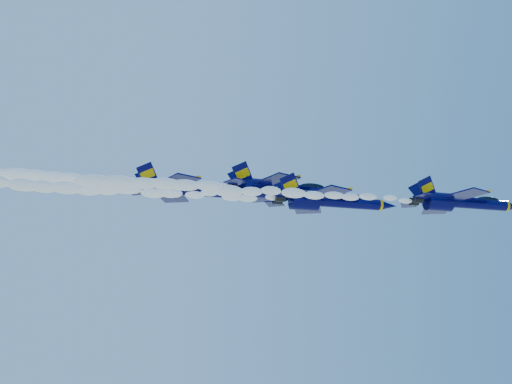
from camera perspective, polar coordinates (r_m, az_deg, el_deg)
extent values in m
cylinder|color=#04033B|center=(89.22, 19.12, -1.03)|extent=(8.21, 1.37, 1.37)
ellipsoid|color=#04033B|center=(86.26, 15.92, -0.83)|extent=(1.42, 2.46, 5.84)
cylinder|color=#F0AA00|center=(91.55, 21.33, -1.18)|extent=(0.32, 1.42, 1.42)
ellipsoid|color=black|center=(90.24, 19.91, -0.67)|extent=(3.28, 1.07, 0.90)
cube|color=#F0AA00|center=(90.17, 19.93, -0.83)|extent=(3.83, 0.91, 0.16)
cube|color=#04033B|center=(84.10, 18.10, -0.22)|extent=(4.89, 5.80, 0.16)
cube|color=#04033B|center=(90.12, 15.69, -1.48)|extent=(4.89, 5.80, 0.16)
cube|color=#F0AA00|center=(84.80, 18.83, -0.22)|extent=(2.20, 4.57, 0.09)
cube|color=#F0AA00|center=(90.77, 16.39, -1.46)|extent=(2.20, 4.57, 0.09)
cube|color=#04033B|center=(84.87, 14.98, 0.34)|extent=(2.97, 0.94, 3.20)
cube|color=#04033B|center=(86.48, 14.38, -0.02)|extent=(2.97, 0.94, 3.20)
cylinder|color=black|center=(84.23, 14.23, -0.62)|extent=(1.09, 1.00, 1.00)
cylinder|color=black|center=(85.23, 13.86, -0.84)|extent=(1.09, 1.00, 1.00)
cube|color=#F0AA00|center=(87.97, 17.58, -0.48)|extent=(10.03, 0.32, 0.07)
ellipsoid|color=white|center=(77.21, -0.08, 0.10)|extent=(41.66, 1.78, 1.60)
cylinder|color=#04033B|center=(88.40, 8.22, -0.97)|extent=(9.09, 1.51, 1.51)
ellipsoid|color=#04033B|center=(86.24, 4.30, -0.74)|extent=(1.58, 2.73, 6.46)
cone|color=#04033B|center=(90.72, 11.65, -1.20)|extent=(2.63, 1.51, 1.51)
cylinder|color=#F0AA00|center=(90.22, 10.96, -1.15)|extent=(0.35, 1.58, 1.58)
ellipsoid|color=black|center=(89.25, 9.22, -0.57)|extent=(3.63, 1.18, 1.00)
cube|color=#F0AA00|center=(89.17, 9.23, -0.76)|extent=(4.24, 1.01, 0.18)
cube|color=#04033B|center=(83.18, 6.35, -0.05)|extent=(5.41, 6.42, 0.18)
cube|color=#04033B|center=(90.51, 4.60, -1.45)|extent=(5.41, 6.42, 0.18)
cube|color=#F0AA00|center=(83.70, 7.26, -0.05)|extent=(2.43, 5.06, 0.10)
cube|color=#F0AA00|center=(90.98, 5.44, -1.44)|extent=(2.43, 5.06, 0.10)
cube|color=#04033B|center=(85.06, 3.08, 0.56)|extent=(3.29, 1.04, 3.54)
cube|color=#04033B|center=(87.00, 2.67, 0.17)|extent=(3.29, 1.04, 3.54)
cylinder|color=black|center=(84.62, 2.16, -0.50)|extent=(1.21, 1.11, 1.11)
cylinder|color=black|center=(85.83, 1.92, -0.73)|extent=(1.21, 1.11, 1.11)
cube|color=#F0AA00|center=(87.54, 6.36, -0.35)|extent=(11.11, 0.35, 0.08)
ellipsoid|color=white|center=(82.09, -12.43, 0.21)|extent=(41.66, 1.97, 1.77)
cylinder|color=#04033B|center=(96.04, 3.98, 0.08)|extent=(9.69, 1.62, 1.62)
ellipsoid|color=#04033B|center=(94.23, 0.05, 0.33)|extent=(1.68, 2.91, 6.89)
cone|color=#04033B|center=(98.08, 7.46, -0.17)|extent=(2.80, 1.62, 1.62)
cylinder|color=#F0AA00|center=(97.63, 6.75, -0.12)|extent=(0.38, 1.68, 1.68)
ellipsoid|color=black|center=(96.83, 5.00, 0.47)|extent=(3.88, 1.26, 1.07)
cube|color=#F0AA00|center=(96.74, 5.01, 0.28)|extent=(4.52, 1.08, 0.19)
cube|color=#04033B|center=(90.74, 1.90, 1.04)|extent=(5.77, 6.84, 0.19)
cube|color=#04033B|center=(98.70, 0.54, -0.41)|extent=(5.77, 6.84, 0.19)
cube|color=#F0AA00|center=(91.18, 2.81, 1.04)|extent=(2.60, 5.39, 0.11)
cube|color=#F0AA00|center=(99.11, 1.38, -0.41)|extent=(2.60, 5.39, 0.11)
cube|color=#04033B|center=(93.15, -1.20, 1.61)|extent=(3.51, 1.11, 3.78)
cube|color=#04033B|center=(95.25, -1.50, 1.20)|extent=(3.51, 1.11, 3.78)
cylinder|color=black|center=(92.75, -2.10, 0.58)|extent=(1.29, 1.18, 1.18)
cylinder|color=black|center=(94.07, -2.28, 0.34)|extent=(1.29, 1.18, 1.18)
cube|color=#F0AA00|center=(95.37, 2.12, 0.70)|extent=(11.85, 0.38, 0.09)
ellipsoid|color=white|center=(91.64, -15.39, 1.24)|extent=(41.66, 2.10, 1.89)
cylinder|color=#04033B|center=(99.70, -4.32, 0.05)|extent=(9.99, 1.66, 1.66)
ellipsoid|color=#04033B|center=(98.83, -8.32, 0.29)|extent=(1.73, 3.00, 7.10)
cone|color=#04033B|center=(100.91, -0.72, -0.20)|extent=(2.89, 1.66, 1.66)
cylinder|color=#F0AA00|center=(100.63, -1.45, -0.15)|extent=(0.39, 1.73, 1.73)
ellipsoid|color=black|center=(100.25, -3.25, 0.43)|extent=(4.00, 1.30, 1.10)
cube|color=#F0AA00|center=(100.16, -3.25, 0.25)|extent=(4.66, 1.11, 0.20)
cube|color=#04033B|center=(94.82, -6.84, 0.99)|extent=(5.95, 7.05, 0.20)
cube|color=#04033B|center=(103.27, -7.47, -0.44)|extent=(5.95, 7.05, 0.20)
cube|color=#F0AA00|center=(95.04, -5.91, 0.99)|extent=(2.68, 5.56, 0.11)
cube|color=#F0AA00|center=(103.48, -6.61, -0.44)|extent=(2.68, 5.56, 0.11)
cube|color=#04033B|center=(98.04, -9.62, 1.54)|extent=(3.62, 1.14, 3.89)
cube|color=#04033B|center=(100.25, -9.73, 1.14)|extent=(3.62, 1.14, 3.89)
cylinder|color=black|center=(97.85, -10.54, 0.53)|extent=(1.33, 1.22, 1.22)
cylinder|color=black|center=(99.23, -10.59, 0.30)|extent=(1.33, 1.22, 1.22)
cube|color=#F0AA00|center=(99.48, -6.20, 0.66)|extent=(12.21, 0.39, 0.09)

